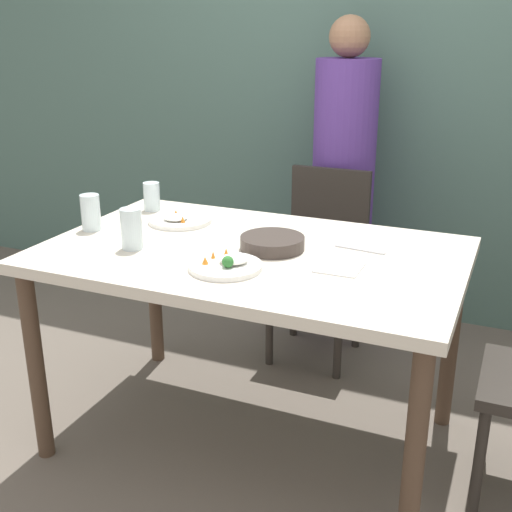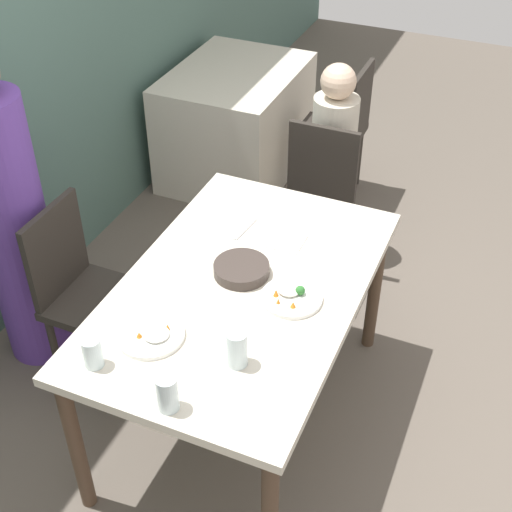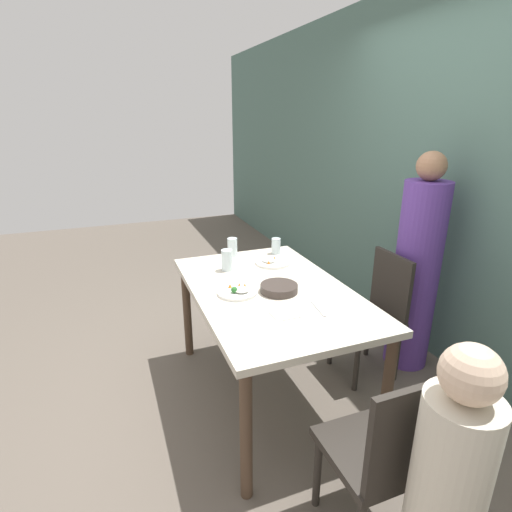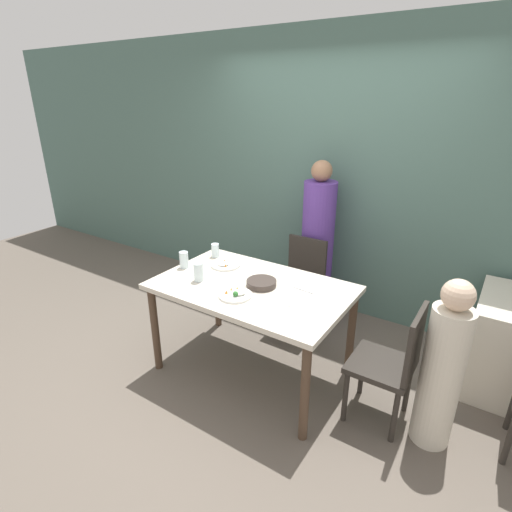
% 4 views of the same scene
% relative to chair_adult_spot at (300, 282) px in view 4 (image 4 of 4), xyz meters
% --- Properties ---
extents(ground_plane, '(10.00, 10.00, 0.00)m').
position_rel_chair_adult_spot_xyz_m(ground_plane, '(-0.01, -0.79, -0.48)').
color(ground_plane, '#60564C').
extents(wall_back, '(10.00, 0.06, 2.70)m').
position_rel_chair_adult_spot_xyz_m(wall_back, '(-0.01, 0.62, 0.87)').
color(wall_back, '#4C6B60').
rests_on(wall_back, ground_plane).
extents(dining_table, '(1.45, 0.91, 0.77)m').
position_rel_chair_adult_spot_xyz_m(dining_table, '(-0.01, -0.79, 0.21)').
color(dining_table, beige).
rests_on(dining_table, ground_plane).
extents(chair_adult_spot, '(0.40, 0.40, 0.88)m').
position_rel_chair_adult_spot_xyz_m(chair_adult_spot, '(0.00, 0.00, 0.00)').
color(chair_adult_spot, '#2D2823').
rests_on(chair_adult_spot, ground_plane).
extents(chair_child_spot, '(0.40, 0.40, 0.88)m').
position_rel_chair_adult_spot_xyz_m(chair_child_spot, '(1.05, -0.73, 0.00)').
color(chair_child_spot, '#2D2823').
rests_on(chair_child_spot, ground_plane).
extents(person_adult, '(0.31, 0.31, 1.56)m').
position_rel_chair_adult_spot_xyz_m(person_adult, '(0.00, 0.33, 0.24)').
color(person_adult, '#5B3893').
rests_on(person_adult, ground_plane).
extents(person_child, '(0.24, 0.24, 1.15)m').
position_rel_chair_adult_spot_xyz_m(person_child, '(1.35, -0.73, 0.06)').
color(person_child, beige).
rests_on(person_child, ground_plane).
extents(bowl_curry, '(0.22, 0.22, 0.05)m').
position_rel_chair_adult_spot_xyz_m(bowl_curry, '(0.06, -0.76, 0.32)').
color(bowl_curry, '#3D332D').
rests_on(bowl_curry, dining_table).
extents(plate_rice_adult, '(0.24, 0.24, 0.06)m').
position_rel_chair_adult_spot_xyz_m(plate_rice_adult, '(-0.01, -1.00, 0.31)').
color(plate_rice_adult, white).
rests_on(plate_rice_adult, dining_table).
extents(plate_rice_child, '(0.25, 0.25, 0.04)m').
position_rel_chair_adult_spot_xyz_m(plate_rice_child, '(-0.40, -0.61, 0.31)').
color(plate_rice_child, white).
rests_on(plate_rice_child, dining_table).
extents(glass_water_tall, '(0.07, 0.07, 0.12)m').
position_rel_chair_adult_spot_xyz_m(glass_water_tall, '(-0.60, -0.50, 0.35)').
color(glass_water_tall, silver).
rests_on(glass_water_tall, dining_table).
extents(glass_water_short, '(0.07, 0.07, 0.14)m').
position_rel_chair_adult_spot_xyz_m(glass_water_short, '(-0.40, -0.95, 0.37)').
color(glass_water_short, silver).
rests_on(glass_water_short, dining_table).
extents(glass_water_center, '(0.07, 0.07, 0.14)m').
position_rel_chair_adult_spot_xyz_m(glass_water_center, '(-0.66, -0.83, 0.36)').
color(glass_water_center, silver).
rests_on(glass_water_center, dining_table).
extents(napkin_folded, '(0.14, 0.14, 0.01)m').
position_rel_chair_adult_spot_xyz_m(napkin_folded, '(0.32, -0.85, 0.30)').
color(napkin_folded, white).
rests_on(napkin_folded, dining_table).
extents(fork_steel, '(0.18, 0.04, 0.01)m').
position_rel_chair_adult_spot_xyz_m(fork_steel, '(0.34, -0.65, 0.30)').
color(fork_steel, silver).
rests_on(fork_steel, dining_table).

